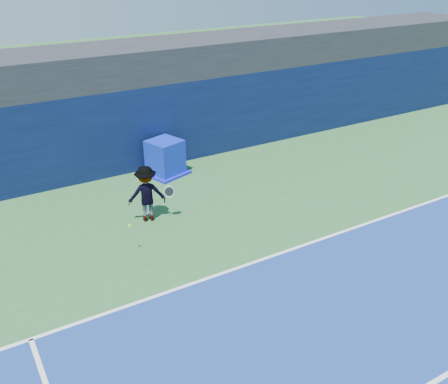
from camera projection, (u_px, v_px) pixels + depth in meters
The scene contains 7 objects.
ground at pixel (312, 341), 10.28m from camera, with size 80.00×80.00×0.00m, color #2B602E.
baseline at pixel (236, 268), 12.60m from camera, with size 24.00×0.10×0.01m, color white.
stadium_band at pixel (111, 64), 17.60m from camera, with size 36.00×3.00×1.20m, color black.
back_wall_assembly at pixel (126, 129), 17.75m from camera, with size 36.00×1.03×3.00m.
equipment_cart at pixel (165, 159), 17.66m from camera, with size 1.65×1.65×1.26m.
tennis_player at pixel (147, 194), 14.53m from camera, with size 1.36×0.90×1.71m.
tennis_ball at pixel (130, 226), 12.90m from camera, with size 0.07×0.07×0.07m.
Camera 1 is at (-5.56, -5.86, 7.30)m, focal length 40.00 mm.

